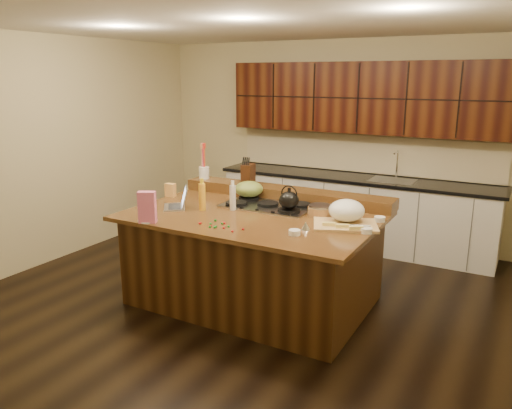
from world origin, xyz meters
The scene contains 36 objects.
room centered at (0.00, 0.00, 1.35)m, with size 5.52×5.02×2.72m.
island centered at (0.00, 0.00, 0.46)m, with size 2.40×1.60×0.92m.
back_ledge centered at (0.00, 0.70, 0.98)m, with size 2.40×0.30×0.12m, color black.
cooktop centered at (0.00, 0.30, 0.94)m, with size 0.92×0.52×0.05m.
back_counter centered at (0.30, 2.23, 0.98)m, with size 3.70×0.66×2.40m.
kettle centered at (0.30, 0.17, 1.05)m, with size 0.20×0.20×0.18m, color black.
green_bowl centered at (-0.30, 0.43, 1.05)m, with size 0.30×0.30×0.17m, color olive.
laptop centered at (-0.78, -0.17, 0.98)m, with size 0.37×0.38×0.21m.
oil_bottle centered at (-0.51, -0.13, 1.06)m, with size 0.07×0.07×0.27m, color gold.
vinegar_bottle centered at (-0.25, 0.02, 1.04)m, with size 0.06×0.06×0.25m, color silver.
wooden_tray centered at (0.91, 0.09, 1.02)m, with size 0.67×0.59×0.23m.
ramekin_a centered at (0.64, -0.42, 0.94)m, with size 0.10×0.10×0.04m, color white.
ramekin_b centered at (1.15, -0.07, 0.94)m, with size 0.10×0.10×0.04m, color white.
ramekin_c centered at (1.15, 0.33, 0.94)m, with size 0.10×0.10×0.04m, color white.
strainer_bowl centered at (0.60, 0.23, 0.97)m, with size 0.24×0.24×0.09m, color #996B3F.
kitchen_timer centered at (0.66, -0.24, 0.96)m, with size 0.08×0.08×0.07m, color silver.
pink_bag centered at (-0.69, -0.74, 1.07)m, with size 0.16×0.08×0.29m, color #DB678E.
candy_plate centered at (-0.72, -0.71, 0.93)m, with size 0.18×0.18×0.01m, color white.
package_box centered at (-1.15, 0.16, 0.99)m, with size 0.11×0.07×0.15m, color #E0A14F.
utensil_crock centered at (-1.07, 0.70, 1.11)m, with size 0.12×0.12×0.14m, color white.
knife_block centered at (-0.46, 0.70, 1.15)m, with size 0.11×0.18×0.22m, color black.
gumdrop_0 centered at (-0.11, -0.57, 0.93)m, with size 0.02×0.02×0.02m, color red.
gumdrop_1 centered at (-0.06, -0.57, 0.93)m, with size 0.02×0.02×0.02m, color #198C26.
gumdrop_2 centered at (-0.24, -0.55, 0.93)m, with size 0.02×0.02×0.02m, color red.
gumdrop_3 centered at (0.03, -0.51, 0.93)m, with size 0.02×0.02×0.02m, color #198C26.
gumdrop_4 centered at (0.02, -0.57, 0.93)m, with size 0.02×0.02×0.02m, color red.
gumdrop_5 centered at (-0.11, -0.60, 0.93)m, with size 0.02×0.02×0.02m, color #198C26.
gumdrop_6 centered at (-0.05, -0.44, 0.93)m, with size 0.02×0.02×0.02m, color red.
gumdrop_7 centered at (-0.18, -0.40, 0.93)m, with size 0.02×0.02×0.02m, color #198C26.
gumdrop_8 centered at (-0.25, -0.55, 0.93)m, with size 0.02×0.02×0.02m, color red.
gumdrop_9 centered at (-0.15, -0.52, 0.93)m, with size 0.02×0.02×0.02m, color #198C26.
gumdrop_10 centered at (0.19, -0.52, 0.93)m, with size 0.02×0.02×0.02m, color red.
gumdrop_11 centered at (-0.06, -0.59, 0.93)m, with size 0.02×0.02×0.02m, color #198C26.
gumdrop_12 centered at (-0.08, -0.44, 0.93)m, with size 0.02×0.02×0.02m, color red.
gumdrop_13 centered at (-0.07, -0.46, 0.93)m, with size 0.02×0.02×0.02m, color #198C26.
gumdrop_14 centered at (0.14, -0.61, 0.93)m, with size 0.02×0.02×0.02m, color red.
Camera 1 is at (2.31, -4.08, 2.22)m, focal length 35.00 mm.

